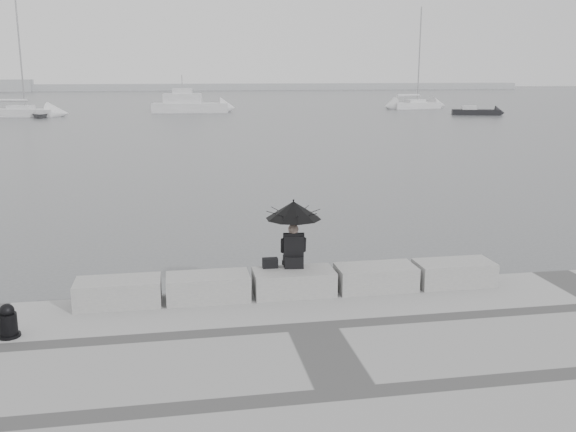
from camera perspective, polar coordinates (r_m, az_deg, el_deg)
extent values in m
plane|color=#4A4C4F|center=(13.51, 0.15, -8.33)|extent=(360.00, 360.00, 0.00)
cube|color=gray|center=(12.69, -14.85, -6.59)|extent=(1.60, 0.80, 0.50)
cube|color=gray|center=(12.65, -7.12, -6.31)|extent=(1.60, 0.80, 0.50)
cube|color=gray|center=(12.84, 0.52, -5.92)|extent=(1.60, 0.80, 0.50)
cube|color=gray|center=(13.24, 7.80, -5.45)|extent=(1.60, 0.80, 0.50)
cube|color=gray|center=(13.84, 14.54, -4.94)|extent=(1.60, 0.80, 0.50)
sphere|color=#726056|center=(12.80, 0.48, -1.17)|extent=(0.21, 0.21, 0.21)
cylinder|color=black|center=(12.77, 0.49, -0.88)|extent=(0.02, 0.02, 1.00)
cone|color=black|center=(12.70, 0.49, 0.54)|extent=(1.12, 1.12, 0.35)
sphere|color=black|center=(12.66, 0.49, 1.41)|extent=(0.04, 0.04, 0.04)
cube|color=black|center=(12.91, -1.60, -4.19)|extent=(0.30, 0.17, 0.20)
cylinder|color=black|center=(11.90, -23.53, -9.71)|extent=(0.37, 0.37, 0.06)
cylinder|color=black|center=(11.84, -23.61, -8.90)|extent=(0.30, 0.30, 0.42)
sphere|color=black|center=(11.75, -23.72, -7.73)|extent=(0.24, 0.24, 0.24)
cube|color=#9C9FA1|center=(167.46, -9.53, 11.24)|extent=(180.00, 6.00, 1.60)
cube|color=silver|center=(76.10, -22.61, 8.43)|extent=(7.67, 3.99, 0.90)
cube|color=silver|center=(76.07, -22.65, 8.88)|extent=(2.86, 2.14, 0.50)
cylinder|color=#939396|center=(75.99, -23.04, 13.27)|extent=(0.16, 0.16, 12.00)
cylinder|color=#939396|center=(76.04, -22.70, 9.37)|extent=(4.03, 1.03, 0.10)
cube|color=silver|center=(86.83, 11.18, 9.58)|extent=(6.92, 3.62, 0.90)
cube|color=silver|center=(86.80, 11.20, 9.97)|extent=(2.57, 2.01, 0.50)
cylinder|color=#939396|center=(86.73, 11.37, 13.83)|extent=(0.16, 0.16, 12.00)
cylinder|color=#939396|center=(86.77, 11.22, 10.40)|extent=(3.65, 0.81, 0.10)
cube|color=silver|center=(78.36, -8.66, 9.46)|extent=(9.12, 3.66, 1.20)
cube|color=silver|center=(78.31, -8.69, 10.26)|extent=(4.64, 2.63, 1.20)
cube|color=silver|center=(78.28, -8.71, 10.92)|extent=(2.37, 1.81, 0.60)
cylinder|color=#939396|center=(78.25, -8.74, 11.73)|extent=(0.08, 0.08, 1.60)
cube|color=black|center=(76.07, 16.36, 8.81)|extent=(5.45, 3.14, 0.70)
cube|color=silver|center=(76.04, 16.39, 9.19)|extent=(1.86, 1.63, 0.50)
imported|color=gray|center=(73.49, -21.20, 8.39)|extent=(3.73, 1.97, 0.60)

